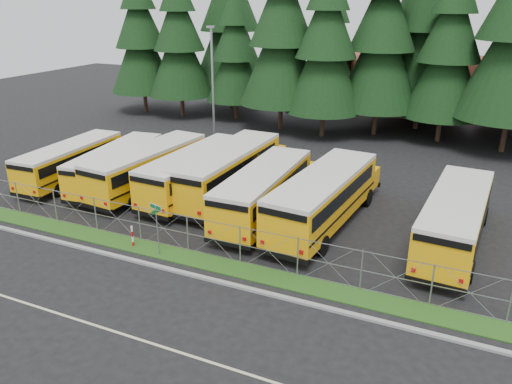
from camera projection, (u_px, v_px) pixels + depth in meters
ground at (215, 246)px, 26.43m from camera, size 120.00×120.00×0.00m
curb at (183, 273)px, 23.78m from camera, size 50.00×0.25×0.12m
grass_verge at (198, 260)px, 24.98m from camera, size 50.00×1.40×0.06m
road_lane_line at (117, 332)px, 19.64m from camera, size 50.00×0.12×0.01m
chainlink_fence at (205, 237)px, 25.22m from camera, size 44.00×0.10×2.00m
brick_building at (428, 85)px, 57.01m from camera, size 22.00×10.00×6.00m
bus_0 at (74, 162)px, 35.56m from camera, size 2.90×10.50×2.73m
bus_1 at (120, 166)px, 34.57m from camera, size 3.73×10.81×2.78m
bus_2 at (152, 168)px, 33.78m from camera, size 3.78×11.74×3.03m
bus_3 at (199, 173)px, 32.90m from camera, size 3.28×11.68×3.03m
bus_4 at (231, 172)px, 32.78m from camera, size 3.19×12.39×3.23m
bus_5 at (266, 192)px, 29.68m from camera, size 2.94×11.58×3.02m
bus_6 at (326, 199)px, 28.40m from camera, size 3.95×12.47×3.21m
bus_east at (455, 220)px, 25.88m from camera, size 3.48×11.74×3.04m
street_sign at (157, 219)px, 24.79m from camera, size 0.82×0.54×2.81m
striped_bollard at (132, 236)px, 26.19m from camera, size 0.11×0.11×1.20m
light_standard at (213, 83)px, 42.78m from camera, size 0.70×0.35×10.14m
conifer_0 at (141, 40)px, 54.98m from camera, size 7.16×7.16×15.83m
conifer_1 at (179, 43)px, 52.93m from camera, size 7.06×7.06×15.61m
conifer_2 at (235, 53)px, 51.84m from camera, size 6.23×6.23×13.77m
conifer_3 at (282, 36)px, 46.78m from camera, size 8.07×8.07×17.85m
conifer_4 at (326, 49)px, 44.73m from camera, size 7.24×7.24×16.01m
conifer_5 at (382, 41)px, 44.99m from camera, size 7.82×7.82×17.30m
conifer_6 at (449, 53)px, 42.96m from camera, size 7.11×7.11×15.72m
conifer_10 at (230, 22)px, 55.97m from camera, size 8.82×8.82×19.51m
conifer_11 at (332, 50)px, 53.84m from camera, size 6.31×6.31×13.96m
conifer_12 at (428, 19)px, 46.56m from camera, size 9.41×9.41×20.81m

